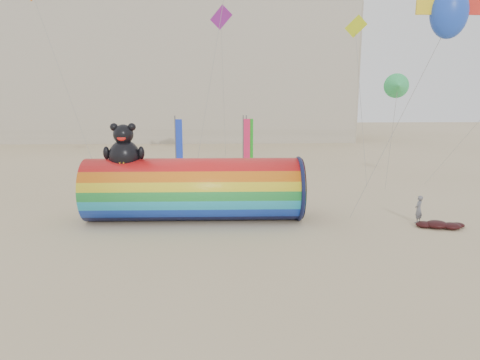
{
  "coord_description": "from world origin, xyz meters",
  "views": [
    {
      "loc": [
        -0.14,
        -21.5,
        7.16
      ],
      "look_at": [
        0.5,
        1.5,
        2.4
      ],
      "focal_mm": 32.0,
      "sensor_mm": 36.0,
      "label": 1
    }
  ],
  "objects_px": {
    "hotel_building": "(150,71)",
    "kite_handler": "(419,209)",
    "windsock_assembly": "(194,188)",
    "fabric_bundle": "(440,225)"
  },
  "relations": [
    {
      "from": "hotel_building",
      "to": "fabric_bundle",
      "type": "height_order",
      "value": "hotel_building"
    },
    {
      "from": "fabric_bundle",
      "to": "windsock_assembly",
      "type": "bearing_deg",
      "value": 171.61
    },
    {
      "from": "hotel_building",
      "to": "fabric_bundle",
      "type": "relative_size",
      "value": 23.06
    },
    {
      "from": "hotel_building",
      "to": "windsock_assembly",
      "type": "bearing_deg",
      "value": -77.26
    },
    {
      "from": "hotel_building",
      "to": "windsock_assembly",
      "type": "height_order",
      "value": "hotel_building"
    },
    {
      "from": "hotel_building",
      "to": "kite_handler",
      "type": "height_order",
      "value": "hotel_building"
    },
    {
      "from": "hotel_building",
      "to": "windsock_assembly",
      "type": "distance_m",
      "value": 45.76
    },
    {
      "from": "windsock_assembly",
      "to": "kite_handler",
      "type": "xyz_separation_m",
      "value": [
        12.46,
        -1.06,
        -1.07
      ]
    },
    {
      "from": "kite_handler",
      "to": "hotel_building",
      "type": "bearing_deg",
      "value": -106.46
    },
    {
      "from": "kite_handler",
      "to": "fabric_bundle",
      "type": "xyz_separation_m",
      "value": [
        0.82,
        -0.9,
        -0.61
      ]
    }
  ]
}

